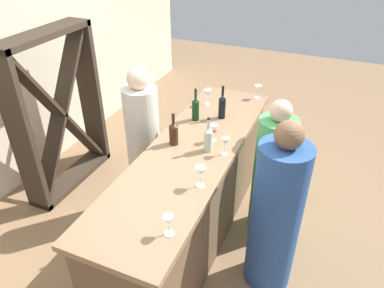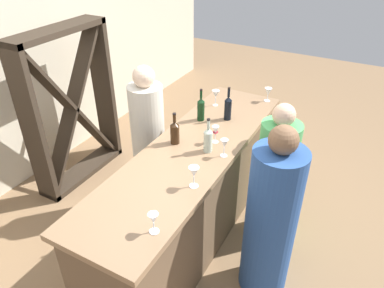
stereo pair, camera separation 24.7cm
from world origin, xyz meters
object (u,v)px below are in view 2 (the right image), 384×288
at_px(wine_glass_far_right, 216,94).
at_px(wine_bottle_second_right_near_black, 228,107).
at_px(wine_rack, 72,108).
at_px(person_center_guest, 271,222).
at_px(wine_glass_near_right, 194,173).
at_px(wine_glass_near_center, 268,92).
at_px(person_left_guest, 274,180).
at_px(wine_bottle_second_left_clear_pale, 208,139).
at_px(wine_bottle_center_dark_green, 201,109).
at_px(wine_glass_far_left, 153,219).
at_px(wine_bottle_leftmost_amber_brown, 175,132).
at_px(wine_glass_near_left, 224,144).
at_px(person_right_guest, 149,146).
at_px(wine_glass_far_center, 215,131).

bearing_deg(wine_glass_far_right, wine_bottle_second_right_near_black, -133.14).
bearing_deg(wine_rack, person_center_guest, -100.56).
bearing_deg(wine_glass_near_right, wine_glass_near_center, -0.01).
height_order(wine_bottle_second_right_near_black, person_left_guest, person_left_guest).
xyz_separation_m(wine_bottle_second_left_clear_pale, wine_bottle_center_dark_green, (0.46, 0.30, 0.01)).
relative_size(wine_bottle_second_left_clear_pale, person_left_guest, 0.22).
distance_m(wine_glass_far_left, person_left_guest, 1.47).
distance_m(wine_bottle_leftmost_amber_brown, person_left_guest, 1.01).
bearing_deg(wine_glass_near_center, person_left_guest, -154.55).
bearing_deg(wine_glass_near_left, person_right_guest, 78.03).
bearing_deg(wine_bottle_second_right_near_black, wine_glass_far_center, -170.01).
relative_size(wine_rack, wine_glass_far_center, 11.23).
relative_size(wine_rack, wine_glass_near_left, 11.31).
height_order(wine_bottle_second_right_near_black, wine_glass_near_center, wine_bottle_second_right_near_black).
xyz_separation_m(wine_glass_near_left, wine_glass_far_center, (0.16, 0.15, -0.01)).
bearing_deg(person_left_guest, wine_bottle_second_left_clear_pale, 45.15).
bearing_deg(wine_bottle_second_right_near_black, person_center_guest, -137.91).
bearing_deg(wine_glass_far_center, wine_glass_near_left, -135.86).
height_order(wine_glass_near_left, person_left_guest, person_left_guest).
distance_m(wine_glass_near_center, wine_glass_near_right, 1.63).
xyz_separation_m(wine_glass_near_right, wine_glass_far_right, (1.27, 0.43, -0.00)).
height_order(wine_bottle_second_right_near_black, wine_glass_far_right, wine_bottle_second_right_near_black).
bearing_deg(wine_bottle_center_dark_green, wine_rack, 98.80).
height_order(wine_rack, person_right_guest, wine_rack).
bearing_deg(wine_bottle_center_dark_green, wine_glass_near_left, -135.53).
xyz_separation_m(wine_bottle_leftmost_amber_brown, person_left_guest, (0.38, -0.80, -0.47)).
xyz_separation_m(wine_bottle_center_dark_green, wine_glass_near_right, (-0.92, -0.42, 0.00)).
bearing_deg(wine_glass_far_right, wine_bottle_second_left_clear_pale, -158.67).
bearing_deg(person_right_guest, wine_glass_near_center, 40.44).
xyz_separation_m(wine_glass_far_left, wine_glass_far_right, (1.78, 0.43, 0.02)).
xyz_separation_m(wine_bottle_leftmost_amber_brown, person_center_guest, (-0.21, -0.96, -0.41)).
bearing_deg(wine_bottle_second_right_near_black, wine_glass_near_left, -158.68).
bearing_deg(wine_glass_far_left, wine_glass_far_center, 6.26).
bearing_deg(wine_bottle_second_right_near_black, wine_glass_near_right, -169.07).
height_order(wine_rack, wine_glass_far_center, wine_rack).
xyz_separation_m(wine_rack, wine_glass_far_center, (-0.07, -1.77, 0.23)).
bearing_deg(wine_glass_near_center, wine_glass_far_left, 179.91).
height_order(wine_glass_far_center, wine_glass_far_right, wine_glass_far_right).
xyz_separation_m(wine_bottle_center_dark_green, wine_glass_far_right, (0.35, 0.01, 0.00)).
xyz_separation_m(wine_bottle_leftmost_amber_brown, wine_bottle_second_left_clear_pale, (0.02, -0.30, 0.01)).
distance_m(wine_glass_far_left, wine_glass_far_right, 1.83).
bearing_deg(person_left_guest, wine_glass_near_right, 74.28).
relative_size(wine_glass_far_left, person_center_guest, 0.10).
distance_m(wine_rack, wine_glass_near_right, 2.03).
relative_size(wine_bottle_second_left_clear_pale, wine_bottle_second_right_near_black, 0.93).
bearing_deg(wine_glass_near_center, wine_bottle_second_left_clear_pale, 174.14).
height_order(wine_glass_far_center, person_right_guest, person_right_guest).
bearing_deg(wine_glass_near_center, wine_glass_near_left, -178.64).
bearing_deg(wine_glass_near_right, wine_rack, 70.04).
xyz_separation_m(wine_glass_far_right, person_right_guest, (-0.62, 0.42, -0.40)).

